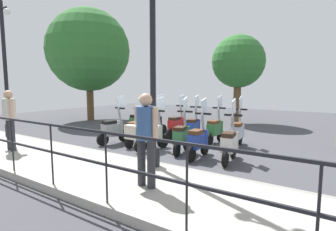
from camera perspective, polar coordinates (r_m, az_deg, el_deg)
ground_plane at (r=8.13m, az=2.18°, el=-6.67°), size 28.00×28.00×0.00m
promenade_walkway at (r=5.76m, az=-14.70°, el=-11.77°), size 2.20×20.00×0.15m
fence_railing at (r=4.94m, az=-24.09°, el=-5.32°), size 0.04×16.03×1.07m
lamp_post_near at (r=5.46m, az=-3.30°, el=10.19°), size 0.26×0.90×4.62m
lamp_post_far at (r=10.34m, az=-31.83°, el=7.33°), size 0.26×0.90×4.55m
pedestrian_with_bag at (r=4.40m, az=-5.05°, el=-3.76°), size 0.34×0.65×1.59m
pedestrian_distant at (r=8.02m, az=-31.24°, el=0.01°), size 0.37×0.48×1.59m
tree_large at (r=14.66m, az=-16.92°, el=13.42°), size 4.27×4.27×5.82m
tree_distant at (r=13.42m, az=15.03°, el=11.18°), size 2.56×2.56×4.30m
scooter_near_0 at (r=6.53m, az=13.31°, el=-5.81°), size 1.23×0.44×1.54m
scooter_near_1 at (r=6.75m, az=6.61°, el=-5.29°), size 1.23×0.44×1.54m
scooter_near_2 at (r=7.25m, az=3.01°, el=-4.42°), size 1.22×0.50×1.54m
scooter_near_3 at (r=7.54m, az=-3.55°, el=-3.99°), size 1.21×0.51×1.54m
scooter_near_4 at (r=8.15m, az=-6.98°, el=-3.22°), size 1.22×0.48×1.54m
scooter_near_5 at (r=8.54m, az=-11.83°, el=-2.87°), size 1.23×0.46×1.54m
scooter_far_0 at (r=8.19m, az=14.90°, el=-3.36°), size 1.23×0.44×1.54m
scooter_far_1 at (r=8.54m, az=10.24°, el=-2.83°), size 1.23×0.44×1.54m
scooter_far_2 at (r=8.80m, az=5.57°, el=-2.48°), size 1.23×0.46×1.54m
scooter_far_3 at (r=9.29m, az=1.96°, el=-1.97°), size 1.23×0.44×1.54m
scooter_far_4 at (r=9.60m, az=-3.15°, el=-1.69°), size 1.21×0.51×1.54m
scooter_far_5 at (r=10.11m, az=-6.32°, el=-1.30°), size 1.22×0.47×1.54m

